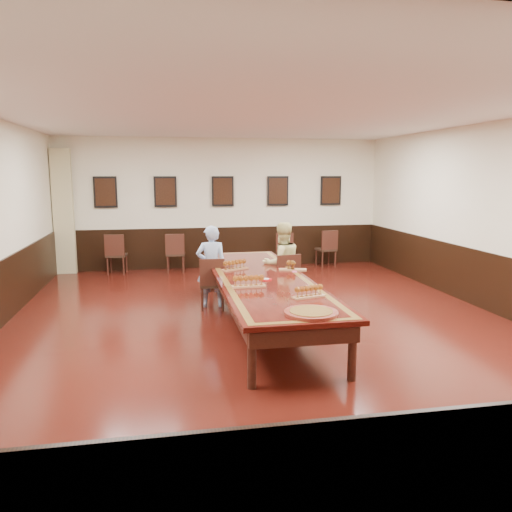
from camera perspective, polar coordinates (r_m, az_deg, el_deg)
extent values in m
cube|color=black|center=(7.92, 0.68, -7.81)|extent=(8.00, 10.00, 0.02)
cube|color=white|center=(7.62, 0.73, 16.00)|extent=(8.00, 10.00, 0.02)
cube|color=#EAE5C4|center=(12.54, -3.84, 6.03)|extent=(8.00, 0.02, 3.20)
cube|color=#EAE5C4|center=(2.93, 20.52, -5.76)|extent=(8.00, 0.02, 3.20)
cube|color=#EAE5C4|center=(9.27, 25.86, 3.92)|extent=(0.02, 10.00, 3.20)
imported|color=#548AD3|center=(8.78, -5.11, -1.20)|extent=(0.55, 0.38, 1.45)
imported|color=#E7E090|center=(8.92, 2.97, -0.89)|extent=(0.83, 0.69, 1.48)
cube|color=#D5477B|center=(8.16, 4.39, -1.78)|extent=(0.09, 0.16, 0.01)
cube|color=#BFB983|center=(12.48, -21.15, 4.71)|extent=(0.45, 0.18, 2.90)
cube|color=black|center=(12.62, -3.77, 1.03)|extent=(7.98, 0.04, 1.00)
cube|color=black|center=(3.40, 19.07, -23.84)|extent=(7.98, 0.04, 1.00)
cube|color=black|center=(9.40, 25.23, -2.76)|extent=(0.04, 9.98, 1.00)
cube|color=black|center=(7.74, 0.69, -2.64)|extent=(1.40, 5.00, 0.06)
cube|color=olive|center=(7.73, 0.69, -2.41)|extent=(1.28, 4.88, 0.00)
cube|color=black|center=(7.73, 0.69, -2.39)|extent=(1.10, 4.70, 0.00)
cube|color=black|center=(7.77, 0.68, -3.72)|extent=(1.25, 4.85, 0.18)
cylinder|color=black|center=(5.55, -0.50, -11.61)|extent=(0.10, 0.10, 0.69)
cylinder|color=black|center=(5.86, 10.95, -10.65)|extent=(0.10, 0.10, 0.69)
cylinder|color=black|center=(9.98, -5.22, -2.13)|extent=(0.10, 0.10, 0.69)
cylinder|color=black|center=(10.16, 1.31, -1.90)|extent=(0.10, 0.10, 0.69)
cube|color=black|center=(12.44, -16.83, 7.01)|extent=(0.54, 0.03, 0.74)
cube|color=black|center=(12.42, -16.84, 7.00)|extent=(0.46, 0.01, 0.64)
cube|color=black|center=(12.37, -10.32, 7.24)|extent=(0.54, 0.03, 0.74)
cube|color=black|center=(12.35, -10.32, 7.24)|extent=(0.46, 0.01, 0.64)
cube|color=black|center=(12.46, -3.82, 7.39)|extent=(0.54, 0.03, 0.74)
cube|color=black|center=(12.44, -3.81, 7.38)|extent=(0.46, 0.01, 0.64)
cube|color=black|center=(12.70, 2.51, 7.44)|extent=(0.54, 0.03, 0.74)
cube|color=black|center=(12.68, 2.53, 7.44)|extent=(0.46, 0.01, 0.64)
cube|color=black|center=(13.09, 8.54, 7.40)|extent=(0.54, 0.03, 0.74)
cube|color=black|center=(13.08, 8.57, 7.40)|extent=(0.46, 0.01, 0.64)
cube|color=#9D6B42|center=(8.29, -2.43, -1.51)|extent=(0.48, 0.34, 0.03)
cube|color=#9D6B42|center=(8.26, 4.20, -1.58)|extent=(0.47, 0.24, 0.03)
cube|color=#9D6B42|center=(7.04, -0.85, -3.48)|extent=(0.48, 0.16, 0.03)
cube|color=#9D6B42|center=(6.49, 6.06, -4.65)|extent=(0.46, 0.25, 0.03)
cylinder|color=#AD0B0F|center=(7.51, 1.10, -2.71)|extent=(0.20, 0.20, 0.02)
cylinder|color=silver|center=(7.51, 1.10, -2.61)|extent=(0.11, 0.11, 0.01)
cylinder|color=#5E1A12|center=(5.74, 6.31, -6.49)|extent=(0.72, 0.72, 0.04)
cylinder|color=olive|center=(5.73, 6.32, -6.25)|extent=(0.57, 0.57, 0.01)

